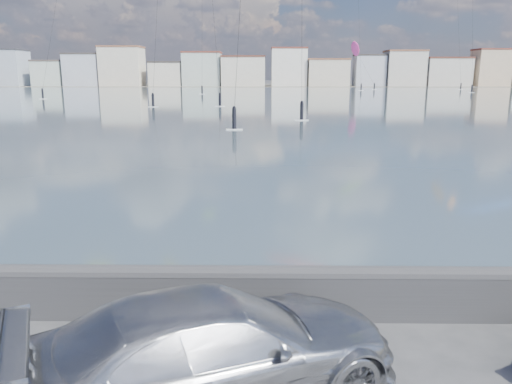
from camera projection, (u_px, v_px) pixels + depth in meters
bay_water at (257, 98)px, 96.03m from camera, size 500.00×177.00×0.00m
far_shore_strip at (260, 85)px, 201.58m from camera, size 500.00×60.00×0.00m
seawall at (203, 290)px, 9.51m from camera, size 400.00×0.36×1.08m
far_buildings at (263, 70)px, 186.55m from camera, size 240.79×13.26×14.60m
car_silver at (216, 348)px, 7.11m from camera, size 5.91×4.26×1.59m
kitesurfer_14 at (356, 49)px, 157.29m from camera, size 6.80×18.70×15.03m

